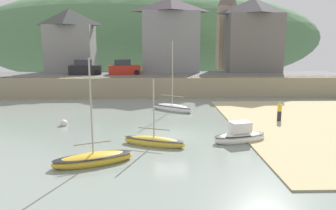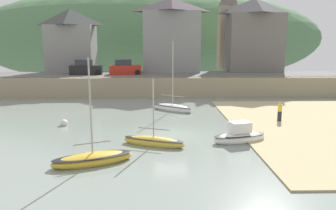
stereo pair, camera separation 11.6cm
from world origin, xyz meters
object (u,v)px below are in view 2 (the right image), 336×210
Objects in this scene: waterfront_building_left at (71,40)px; sailboat_blue_trim at (154,141)px; dinghy_open_wooden at (240,136)px; church_with_spire at (228,23)px; parked_car_by_wall at (125,68)px; waterfront_building_right at (254,35)px; rowboat_small_beached at (173,108)px; mooring_buoy at (64,123)px; person_on_slipway at (280,111)px; parked_car_near_slipway at (86,68)px; waterfront_building_centre at (171,35)px; sailboat_tall_mast at (93,159)px.

sailboat_blue_trim is (12.20, -27.40, -6.63)m from waterfront_building_left.
church_with_spire is at bearing 63.97° from dinghy_open_wooden.
waterfront_building_right is at bearing 7.15° from parked_car_by_wall.
parked_car_by_wall is (-15.15, -8.50, -6.30)m from church_with_spire.
church_with_spire is at bearing 102.16° from rowboat_small_beached.
parked_car_by_wall is 18.13m from mooring_buoy.
mooring_buoy is (-3.00, -17.63, -3.02)m from parked_car_by_wall.
sailboat_blue_trim reaches higher than person_on_slipway.
church_with_spire is at bearing 17.50° from parked_car_near_slipway.
church_with_spire reaches higher than waterfront_building_centre.
waterfront_building_right is at bearing -0.00° from waterfront_building_centre.
mooring_buoy is (5.00, -22.13, -6.71)m from waterfront_building_left.
parked_car_near_slipway is at bearing 107.63° from dinghy_open_wooden.
parked_car_near_slipway is (-14.95, 22.27, 2.83)m from dinghy_open_wooden.
church_with_spire is 2.02× the size of rowboat_small_beached.
rowboat_small_beached is (-12.28, -16.61, -7.34)m from waterfront_building_right.
waterfront_building_right is 6.36× the size of person_on_slipway.
church_with_spire is 24.43m from rowboat_small_beached.
sailboat_tall_mast is (-17.12, -30.49, -7.37)m from waterfront_building_right.
dinghy_open_wooden is 6.53× the size of mooring_buoy.
sailboat_blue_trim is 2.72× the size of person_on_slipway.
parked_car_near_slipway is (-23.21, -4.50, -4.43)m from waterfront_building_right.
parked_car_near_slipway and parked_car_by_wall have the same top height.
rowboat_small_beached is 1.55× the size of sailboat_blue_trim.
sailboat_blue_trim is at bearing -66.00° from waterfront_building_left.
waterfront_building_right is 1.51× the size of rowboat_small_beached.
waterfront_building_left reaches higher than sailboat_tall_mast.
sailboat_tall_mast is at bearing -73.59° from waterfront_building_left.
waterfront_building_centre is at bearing 110.94° from person_on_slipway.
waterfront_building_right is 35.74m from sailboat_tall_mast.
waterfront_building_right is at bearing 0.00° from waterfront_building_left.
sailboat_blue_trim is 1.03× the size of parked_car_by_wall.
church_with_spire is 22.85m from parked_car_near_slipway.
church_with_spire is at bearing 91.06° from sailboat_blue_trim.
rowboat_small_beached reaches higher than sailboat_tall_mast.
sailboat_tall_mast reaches higher than sailboat_blue_trim.
person_on_slipway is (10.24, 5.96, 0.73)m from sailboat_blue_trim.
mooring_buoy is (-9.24, -22.13, -7.45)m from waterfront_building_centre.
parked_car_near_slipway is 7.05× the size of mooring_buoy.
waterfront_building_right is 24.05m from parked_car_near_slipway.
person_on_slipway is at bearing -99.69° from waterfront_building_right.
rowboat_small_beached is 13.75m from parked_car_by_wall.
waterfront_building_left is 0.64× the size of church_with_spire.
waterfront_building_right reaches higher than waterfront_building_left.
rowboat_small_beached is at bearing -126.46° from waterfront_building_right.
dinghy_open_wooden is 2.43× the size of person_on_slipway.
sailboat_tall_mast is at bearing -115.97° from sailboat_blue_trim.
rowboat_small_beached is at bearing -71.11° from parked_car_by_wall.
rowboat_small_beached is 4.21× the size of person_on_slipway.
waterfront_building_right reaches higher than person_on_slipway.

